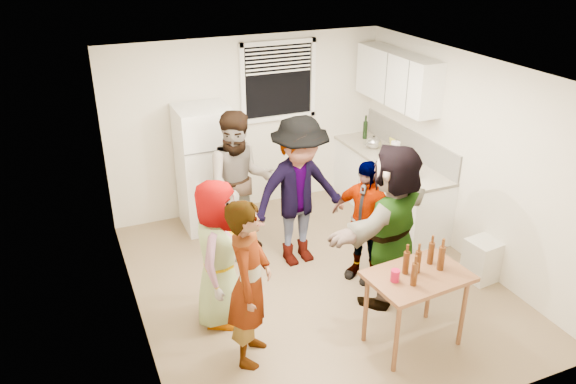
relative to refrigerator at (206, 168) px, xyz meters
name	(u,v)px	position (x,y,z in m)	size (l,w,h in m)	color
room	(315,282)	(0.75, -1.88, -0.85)	(4.00, 4.50, 2.50)	silver
window	(278,81)	(1.20, 0.33, 1.00)	(1.12, 0.10, 1.06)	white
refrigerator	(206,168)	(0.00, 0.00, 0.00)	(0.70, 0.70, 1.70)	white
counter_lower	(388,188)	(2.45, -0.73, -0.42)	(0.60, 2.20, 0.86)	white
countertop	(391,158)	(2.45, -0.73, 0.03)	(0.64, 2.22, 0.04)	#BEB39C
backsplash	(409,142)	(2.74, -0.73, 0.23)	(0.03, 2.20, 0.36)	#ADA89E
upper_cabinets	(397,78)	(2.58, -0.53, 1.10)	(0.34, 1.60, 0.70)	white
kettle	(373,148)	(2.40, -0.34, 0.05)	(0.25, 0.21, 0.21)	silver
paper_towel	(394,160)	(2.43, -0.85, 0.05)	(0.12, 0.12, 0.27)	white
wine_bottle	(365,138)	(2.50, 0.08, 0.05)	(0.07, 0.07, 0.27)	black
beer_bottle_counter	(397,166)	(2.35, -1.05, 0.05)	(0.05, 0.05, 0.20)	#47230C
blue_cup	(415,178)	(2.35, -1.47, 0.05)	(0.10, 0.10, 0.13)	blue
picture_frame	(393,144)	(2.67, -0.45, 0.12)	(0.02, 0.17, 0.14)	#F7F14A
trash_bin	(482,260)	(2.59, -2.58, -0.60)	(0.34, 0.34, 0.50)	silver
serving_table	(410,342)	(1.18, -3.22, -0.85)	(0.96, 0.64, 0.81)	brown
beer_bottle_table	(440,269)	(1.43, -3.23, -0.04)	(0.07, 0.07, 0.25)	#47230C
red_cup	(395,281)	(0.92, -3.22, -0.04)	(0.09, 0.09, 0.12)	#A80D31
guest_grey	(222,318)	(-0.46, -2.11, -0.85)	(0.78, 1.60, 0.51)	gray
guest_stripe	(252,355)	(-0.35, -2.78, -0.85)	(0.61, 1.68, 0.40)	#141933
guest_back_left	(243,247)	(0.22, -0.80, -0.85)	(0.90, 1.84, 0.70)	brown
guest_back_right	(298,260)	(0.77, -1.36, -0.85)	(1.21, 1.88, 0.70)	#3E3E43
guest_black	(361,276)	(1.31, -1.99, -0.85)	(0.87, 1.49, 0.36)	black
guest_orange	(385,296)	(1.37, -2.45, -0.85)	(1.70, 1.83, 0.54)	gold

